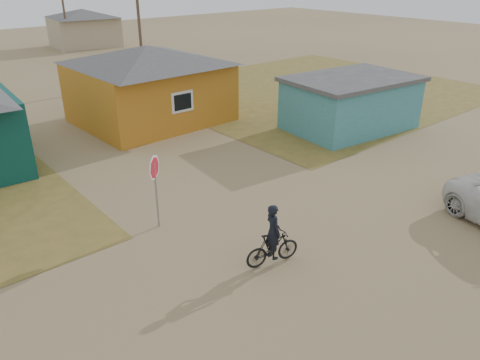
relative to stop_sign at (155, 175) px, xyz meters
name	(u,v)px	position (x,y,z in m)	size (l,w,h in m)	color
ground	(321,247)	(3.02, -4.12, -1.79)	(120.00, 120.00, 0.00)	#8F7852
grass_ne	(312,90)	(17.02, 8.88, -1.78)	(20.00, 18.00, 0.00)	olive
house_yellow	(150,83)	(5.52, 9.88, 0.22)	(7.72, 6.76, 3.90)	#BE751D
shed_turquoise	(350,103)	(12.52, 2.38, -0.48)	(6.71, 4.93, 2.60)	teal
house_beige_east	(84,27)	(13.02, 35.88, 0.07)	(6.95, 6.05, 3.60)	tan
utility_pole_near	(139,21)	(9.52, 17.88, 2.35)	(1.40, 0.20, 8.00)	brown
utility_pole_far	(63,5)	(10.52, 33.88, 2.35)	(1.40, 0.20, 8.00)	brown
stop_sign	(155,175)	(0.00, 0.00, 0.00)	(0.77, 0.27, 2.43)	gray
cyclist	(273,243)	(1.37, -3.78, -1.12)	(1.68, 0.83, 1.83)	black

